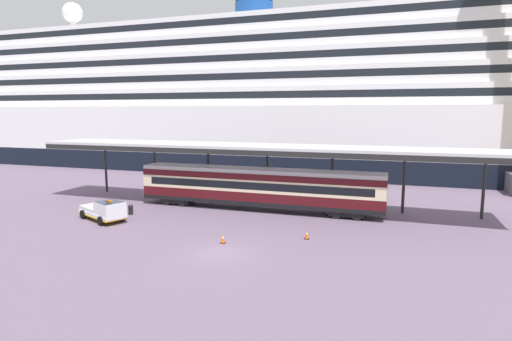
% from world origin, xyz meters
% --- Properties ---
extents(ground_plane, '(400.00, 400.00, 0.00)m').
position_xyz_m(ground_plane, '(0.00, 0.00, 0.00)').
color(ground_plane, slate).
extents(cruise_ship, '(145.55, 29.85, 34.19)m').
position_xyz_m(cruise_ship, '(-12.16, 47.13, 11.15)').
color(cruise_ship, black).
rests_on(cruise_ship, ground).
extents(platform_canopy, '(47.43, 5.89, 6.37)m').
position_xyz_m(platform_canopy, '(-1.57, 13.46, 6.09)').
color(platform_canopy, silver).
rests_on(platform_canopy, ground).
extents(train_carriage, '(24.27, 2.81, 4.11)m').
position_xyz_m(train_carriage, '(-1.57, 13.01, 2.31)').
color(train_carriage, black).
rests_on(train_carriage, ground).
extents(service_truck, '(5.57, 3.99, 2.02)m').
position_xyz_m(service_truck, '(-13.11, 4.64, 0.99)').
color(service_truck, white).
rests_on(service_truck, ground).
extents(traffic_cone_near, '(0.36, 0.36, 0.76)m').
position_xyz_m(traffic_cone_near, '(4.95, 5.12, 0.37)').
color(traffic_cone_near, black).
rests_on(traffic_cone_near, ground).
extents(traffic_cone_mid, '(0.36, 0.36, 0.75)m').
position_xyz_m(traffic_cone_mid, '(-0.71, 2.15, 0.37)').
color(traffic_cone_mid, black).
rests_on(traffic_cone_mid, ground).
extents(quay_bollard, '(0.48, 0.48, 0.96)m').
position_xyz_m(quay_bollard, '(-12.38, 7.38, 0.52)').
color(quay_bollard, black).
rests_on(quay_bollard, ground).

